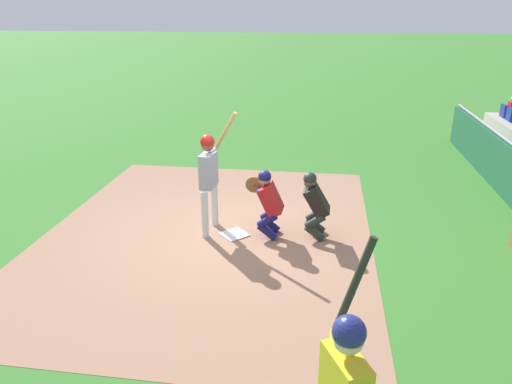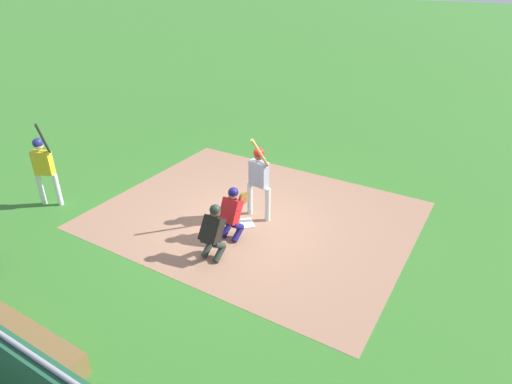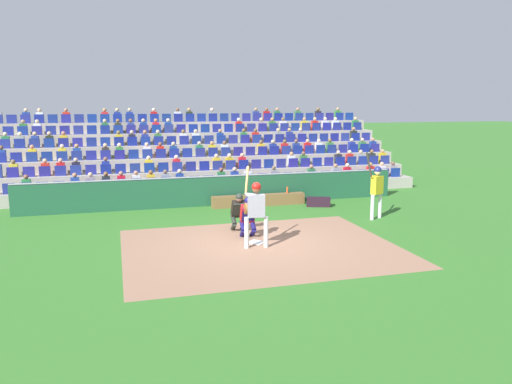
{
  "view_description": "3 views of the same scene",
  "coord_description": "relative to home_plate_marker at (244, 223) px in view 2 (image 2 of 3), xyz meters",
  "views": [
    {
      "loc": [
        -7.81,
        -1.53,
        3.94
      ],
      "look_at": [
        -0.4,
        -0.47,
        1.04
      ],
      "focal_mm": 33.3,
      "sensor_mm": 36.0,
      "label": 1
    },
    {
      "loc": [
        4.91,
        -7.55,
        5.64
      ],
      "look_at": [
        0.59,
        -0.42,
        1.24
      ],
      "focal_mm": 30.29,
      "sensor_mm": 36.0,
      "label": 2
    },
    {
      "loc": [
        3.81,
        13.48,
        4.01
      ],
      "look_at": [
        -0.3,
        -1.07,
        1.31
      ],
      "focal_mm": 34.94,
      "sensor_mm": 36.0,
      "label": 3
    }
  ],
  "objects": [
    {
      "name": "dugout_wall",
      "position": [
        0.0,
        -5.67,
        0.55
      ],
      "size": [
        15.09,
        0.24,
        1.19
      ],
      "color": "#1E5237",
      "rests_on": "ground_plane"
    },
    {
      "name": "on_deck_batter",
      "position": [
        -4.87,
        -1.8,
        1.16
      ],
      "size": [
        0.7,
        0.4,
        2.35
      ],
      "color": "silver",
      "rests_on": "ground_plane"
    },
    {
      "name": "home_plate_umpire",
      "position": [
        0.16,
        -1.45,
        0.67
      ],
      "size": [
        0.47,
        0.51,
        1.26
      ],
      "color": "#252C25",
      "rests_on": "ground_plane"
    },
    {
      "name": "home_plate_marker",
      "position": [
        0.0,
        0.0,
        0.0
      ],
      "size": [
        0.62,
        0.62,
        0.02
      ],
      "primitive_type": "cube",
      "rotation": [
        0.0,
        0.0,
        0.79
      ],
      "color": "white",
      "rests_on": "infield_dirt_patch"
    },
    {
      "name": "ground_plane",
      "position": [
        0.0,
        0.0,
        -0.02
      ],
      "size": [
        160.0,
        160.0,
        0.0
      ],
      "primitive_type": "plane",
      "color": "#357128"
    },
    {
      "name": "infield_dirt_patch",
      "position": [
        0.0,
        0.5,
        -0.01
      ],
      "size": [
        7.62,
        6.05,
        0.01
      ],
      "primitive_type": "cube",
      "rotation": [
        0.0,
        0.0,
        -0.0
      ],
      "color": "#986D55",
      "rests_on": "ground_plane"
    },
    {
      "name": "batter_at_plate",
      "position": [
        0.13,
        0.47,
        1.16
      ],
      "size": [
        0.69,
        0.66,
        2.27
      ],
      "color": "silver",
      "rests_on": "ground_plane"
    },
    {
      "name": "catcher_crouching",
      "position": [
        0.09,
        -0.61,
        0.7
      ],
      "size": [
        0.48,
        0.71,
        1.29
      ],
      "color": "#181456",
      "rests_on": "ground_plane"
    },
    {
      "name": "dugout_bench",
      "position": [
        -1.55,
        -5.12,
        0.2
      ],
      "size": [
        3.75,
        0.4,
        0.44
      ],
      "primitive_type": "cube",
      "color": "brown",
      "rests_on": "ground_plane"
    }
  ]
}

